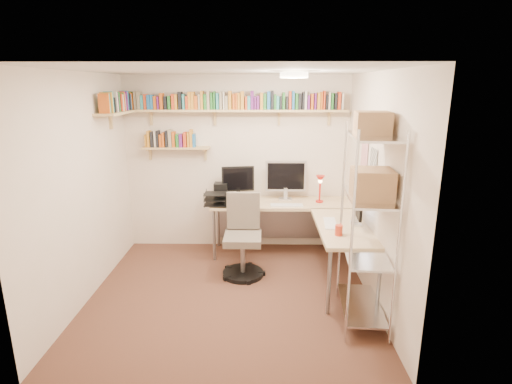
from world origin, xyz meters
TOP-DOWN VIEW (x-y plane):
  - ground at (0.00, 0.00)m, footprint 3.20×3.20m
  - room_shell at (0.00, 0.00)m, footprint 3.24×3.04m
  - wall_shelves at (-0.44, 1.30)m, footprint 3.12×1.09m
  - corner_desk at (0.70, 0.93)m, footprint 2.05×1.96m
  - office_chair at (0.13, 0.52)m, footprint 0.55×0.56m
  - wire_rack at (1.39, -0.51)m, footprint 0.50×0.90m

SIDE VIEW (x-z plane):
  - ground at x=0.00m, z-range 0.00..0.00m
  - office_chair at x=0.13m, z-range -0.08..0.96m
  - corner_desk at x=0.70m, z-range 0.09..1.43m
  - wire_rack at x=1.39m, z-range 0.37..2.48m
  - room_shell at x=0.00m, z-range 0.29..2.81m
  - wall_shelves at x=-0.44m, z-range 1.63..2.43m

